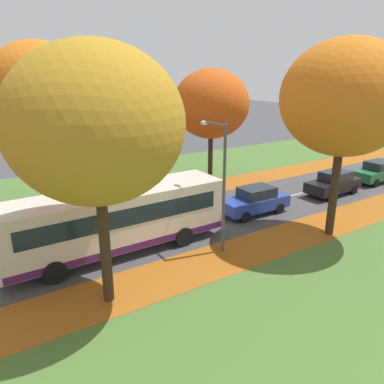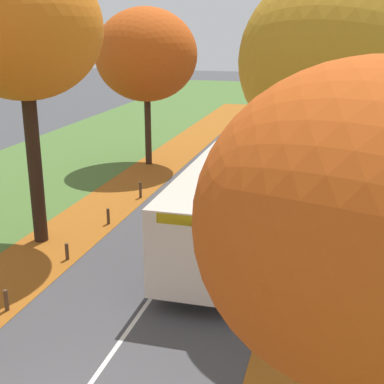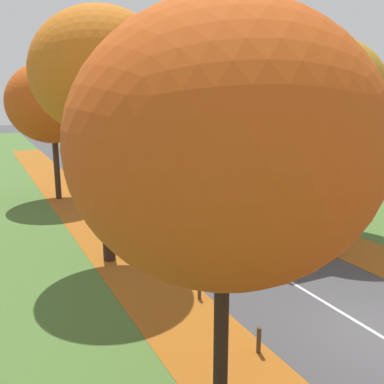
{
  "view_description": "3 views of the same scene",
  "coord_description": "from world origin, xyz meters",
  "px_view_note": "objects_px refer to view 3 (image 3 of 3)",
  "views": [
    {
      "loc": [
        16.62,
        4.4,
        8.13
      ],
      "look_at": [
        1.21,
        14.42,
        2.16
      ],
      "focal_mm": 35.0,
      "sensor_mm": 36.0,
      "label": 1
    },
    {
      "loc": [
        4.74,
        -6.96,
        7.5
      ],
      "look_at": [
        -0.11,
        10.66,
        1.7
      ],
      "focal_mm": 50.0,
      "sensor_mm": 36.0,
      "label": 2
    },
    {
      "loc": [
        -9.77,
        -7.93,
        6.84
      ],
      "look_at": [
        -0.25,
        11.45,
        1.75
      ],
      "focal_mm": 42.0,
      "sensor_mm": 36.0,
      "label": 3
    }
  ],
  "objects_px": {
    "streetlamp_right": "(231,141)",
    "car_black_following": "(130,164)",
    "bollard_sixth": "(112,212)",
    "bus": "(233,195)",
    "bollard_fourth": "(160,257)",
    "tree_right_near": "(321,94)",
    "bollard_fifth": "(132,232)",
    "car_red_fourth_in_line": "(92,145)",
    "tree_left_mid": "(52,103)",
    "tree_left_nearest": "(224,145)",
    "bollard_third": "(199,290)",
    "bollard_second": "(259,340)",
    "car_blue_lead": "(161,180)",
    "car_green_third_in_line": "(110,155)",
    "tree_left_near": "(101,73)",
    "tree_right_mid": "(210,85)"
  },
  "relations": [
    {
      "from": "car_black_following",
      "to": "tree_left_nearest",
      "type": "bearing_deg",
      "value": -104.49
    },
    {
      "from": "tree_right_near",
      "to": "car_black_following",
      "type": "distance_m",
      "value": 18.74
    },
    {
      "from": "tree_right_mid",
      "to": "car_red_fourth_in_line",
      "type": "xyz_separation_m",
      "value": [
        -4.03,
        18.53,
        -6.09
      ]
    },
    {
      "from": "tree_right_near",
      "to": "bollard_second",
      "type": "xyz_separation_m",
      "value": [
        -8.39,
        -7.61,
        -6.13
      ]
    },
    {
      "from": "tree_left_mid",
      "to": "bollard_sixth",
      "type": "height_order",
      "value": "tree_left_mid"
    },
    {
      "from": "tree_left_mid",
      "to": "tree_right_mid",
      "type": "xyz_separation_m",
      "value": [
        10.7,
        -0.0,
        1.01
      ]
    },
    {
      "from": "bus",
      "to": "car_green_third_in_line",
      "type": "xyz_separation_m",
      "value": [
        -0.13,
        21.09,
        -0.89
      ]
    },
    {
      "from": "tree_left_nearest",
      "to": "bollard_third",
      "type": "distance_m",
      "value": 7.46
    },
    {
      "from": "tree_left_nearest",
      "to": "streetlamp_right",
      "type": "bearing_deg",
      "value": 58.44
    },
    {
      "from": "tree_left_nearest",
      "to": "bollard_second",
      "type": "bearing_deg",
      "value": 34.65
    },
    {
      "from": "car_red_fourth_in_line",
      "to": "car_green_third_in_line",
      "type": "bearing_deg",
      "value": -91.63
    },
    {
      "from": "tree_left_nearest",
      "to": "bollard_fourth",
      "type": "bearing_deg",
      "value": 76.68
    },
    {
      "from": "bollard_second",
      "to": "tree_right_mid",
      "type": "bearing_deg",
      "value": 65.16
    },
    {
      "from": "car_black_following",
      "to": "car_green_third_in_line",
      "type": "bearing_deg",
      "value": 91.58
    },
    {
      "from": "tree_left_near",
      "to": "tree_right_near",
      "type": "height_order",
      "value": "tree_left_near"
    },
    {
      "from": "tree_left_near",
      "to": "tree_right_near",
      "type": "bearing_deg",
      "value": -2.63
    },
    {
      "from": "tree_right_near",
      "to": "bollard_fifth",
      "type": "relative_size",
      "value": 14.26
    },
    {
      "from": "tree_right_mid",
      "to": "bollard_fourth",
      "type": "height_order",
      "value": "tree_right_mid"
    },
    {
      "from": "tree_left_mid",
      "to": "car_red_fourth_in_line",
      "type": "bearing_deg",
      "value": 70.21
    },
    {
      "from": "car_black_following",
      "to": "bus",
      "type": "bearing_deg",
      "value": -90.06
    },
    {
      "from": "car_green_third_in_line",
      "to": "car_blue_lead",
      "type": "bearing_deg",
      "value": -90.39
    },
    {
      "from": "bollard_fourth",
      "to": "tree_right_near",
      "type": "bearing_deg",
      "value": 5.43
    },
    {
      "from": "bollard_sixth",
      "to": "bus",
      "type": "relative_size",
      "value": 0.07
    },
    {
      "from": "bollard_third",
      "to": "bollard_fifth",
      "type": "bearing_deg",
      "value": 90.19
    },
    {
      "from": "bus",
      "to": "tree_left_mid",
      "type": "bearing_deg",
      "value": 123.29
    },
    {
      "from": "tree_left_nearest",
      "to": "car_blue_lead",
      "type": "height_order",
      "value": "tree_left_nearest"
    },
    {
      "from": "tree_left_nearest",
      "to": "bollard_sixth",
      "type": "xyz_separation_m",
      "value": [
        1.94,
        14.95,
        -5.38
      ]
    },
    {
      "from": "streetlamp_right",
      "to": "car_red_fourth_in_line",
      "type": "distance_m",
      "value": 24.71
    },
    {
      "from": "tree_left_mid",
      "to": "car_blue_lead",
      "type": "relative_size",
      "value": 1.96
    },
    {
      "from": "tree_left_near",
      "to": "bollard_third",
      "type": "distance_m",
      "value": 8.59
    },
    {
      "from": "tree_left_mid",
      "to": "bollard_third",
      "type": "bearing_deg",
      "value": -84.02
    },
    {
      "from": "streetlamp_right",
      "to": "car_black_following",
      "type": "relative_size",
      "value": 1.41
    },
    {
      "from": "tree_left_near",
      "to": "bollard_sixth",
      "type": "distance_m",
      "value": 9.06
    },
    {
      "from": "bollard_third",
      "to": "bus",
      "type": "distance_m",
      "value": 7.89
    },
    {
      "from": "bollard_third",
      "to": "car_black_following",
      "type": "distance_m",
      "value": 22.28
    },
    {
      "from": "streetlamp_right",
      "to": "car_red_fourth_in_line",
      "type": "relative_size",
      "value": 1.41
    },
    {
      "from": "bus",
      "to": "car_green_third_in_line",
      "type": "relative_size",
      "value": 2.47
    },
    {
      "from": "tree_left_nearest",
      "to": "car_green_third_in_line",
      "type": "relative_size",
      "value": 2.01
    },
    {
      "from": "tree_left_near",
      "to": "bus",
      "type": "xyz_separation_m",
      "value": [
        6.6,
        1.36,
        -5.62
      ]
    },
    {
      "from": "bollard_fifth",
      "to": "car_red_fourth_in_line",
      "type": "distance_m",
      "value": 28.22
    },
    {
      "from": "bollard_second",
      "to": "bus",
      "type": "height_order",
      "value": "bus"
    },
    {
      "from": "bollard_second",
      "to": "car_red_fourth_in_line",
      "type": "distance_m",
      "value": 38.32
    },
    {
      "from": "car_blue_lead",
      "to": "bollard_fourth",
      "type": "bearing_deg",
      "value": -112.41
    },
    {
      "from": "tree_left_nearest",
      "to": "car_black_following",
      "type": "distance_m",
      "value": 27.77
    },
    {
      "from": "tree_left_near",
      "to": "streetlamp_right",
      "type": "distance_m",
      "value": 11.07
    },
    {
      "from": "car_green_third_in_line",
      "to": "car_black_following",
      "type": "bearing_deg",
      "value": -88.42
    },
    {
      "from": "tree_left_nearest",
      "to": "tree_right_near",
      "type": "height_order",
      "value": "tree_right_near"
    },
    {
      "from": "tree_left_nearest",
      "to": "bollard_third",
      "type": "relative_size",
      "value": 13.68
    },
    {
      "from": "tree_left_nearest",
      "to": "tree_left_near",
      "type": "height_order",
      "value": "tree_left_near"
    },
    {
      "from": "tree_left_nearest",
      "to": "bollard_fifth",
      "type": "relative_size",
      "value": 13.23
    }
  ]
}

